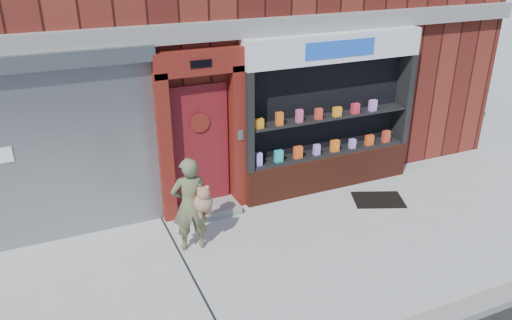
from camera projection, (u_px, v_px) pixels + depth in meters
ground at (289, 254)px, 7.76m from camera, size 80.00×80.00×0.00m
shutter_bay at (58, 139)px, 7.56m from camera, size 3.10×0.30×3.04m
red_door_bay at (202, 135)px, 8.45m from camera, size 1.52×0.58×2.90m
pharmacy_bay at (329, 120)px, 9.37m from camera, size 3.50×0.41×3.00m
woman at (191, 204)px, 7.62m from camera, size 0.63×0.45×1.55m
doormat at (378, 200)px, 9.36m from camera, size 1.09×0.94×0.02m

